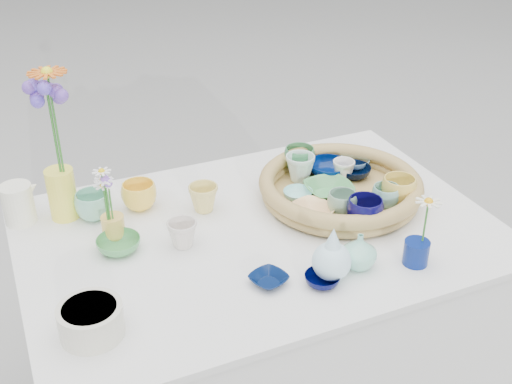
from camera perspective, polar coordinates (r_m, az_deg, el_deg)
name	(u,v)px	position (r m, az deg, el deg)	size (l,w,h in m)	color
wicker_tray	(340,188)	(1.87, 7.49, 0.38)	(0.47, 0.47, 0.08)	olive
tray_ceramic_0	(328,169)	(1.98, 6.46, 2.08)	(0.13, 0.13, 0.04)	#011755
tray_ceramic_1	(354,172)	(1.98, 8.67, 1.81)	(0.10, 0.10, 0.03)	black
tray_ceramic_2	(399,190)	(1.85, 12.56, 0.17)	(0.10, 0.10, 0.08)	#EBC653
tray_ceramic_3	(329,190)	(1.87, 6.51, 0.20)	(0.14, 0.14, 0.03)	#52A45D
tray_ceramic_4	(342,203)	(1.77, 7.65, -1.00)	(0.08, 0.08, 0.06)	#79A48A
tray_ceramic_5	(298,195)	(1.84, 3.74, -0.24)	(0.08, 0.08, 0.03)	#97E3DE
tray_ceramic_6	(300,168)	(1.93, 3.93, 2.15)	(0.09, 0.09, 0.08)	silver
tray_ceramic_7	(343,170)	(1.95, 7.78, 1.93)	(0.07, 0.07, 0.06)	white
tray_ceramic_8	(355,163)	(2.03, 8.78, 2.59)	(0.09, 0.09, 0.03)	#8ECDFE
tray_ceramic_9	(365,212)	(1.73, 9.64, -1.75)	(0.10, 0.10, 0.08)	#09063C
tray_ceramic_10	(311,212)	(1.76, 4.94, -1.77)	(0.12, 0.12, 0.03)	#FFCD88
tray_ceramic_11	(386,196)	(1.83, 11.46, -0.37)	(0.08, 0.08, 0.06)	#79B6B1
tray_ceramic_12	(299,159)	(1.98, 3.88, 2.94)	(0.10, 0.10, 0.08)	#357B49
loose_ceramic_0	(139,196)	(1.85, -10.35, -0.34)	(0.10, 0.10, 0.08)	yellow
loose_ceramic_1	(204,198)	(1.81, -4.68, -0.55)	(0.08, 0.08, 0.08)	#E0CB6A
loose_ceramic_2	(119,245)	(1.69, -12.11, -4.60)	(0.11, 0.11, 0.04)	#44934F
loose_ceramic_3	(183,234)	(1.67, -6.55, -3.72)	(0.08, 0.08, 0.07)	beige
loose_ceramic_4	(269,280)	(1.54, 1.13, -7.79)	(0.09, 0.09, 0.02)	#05153E
loose_ceramic_5	(93,206)	(1.83, -14.29, -1.20)	(0.10, 0.10, 0.08)	#78C2A4
loose_ceramic_6	(322,280)	(1.55, 5.91, -7.75)	(0.09, 0.09, 0.03)	#020532
fluted_bowl	(91,321)	(1.44, -14.45, -11.01)	(0.14, 0.14, 0.07)	beige
bud_vase_paleblue	(332,253)	(1.53, 6.79, -5.37)	(0.10, 0.10, 0.15)	#C3EFFD
bud_vase_seafoam	(359,251)	(1.60, 9.16, -5.19)	(0.09, 0.09, 0.09)	#83D1B6
bud_vase_cobalt	(416,252)	(1.64, 14.04, -5.24)	(0.06, 0.06, 0.06)	navy
single_daisy	(425,222)	(1.60, 14.83, -2.56)	(0.07, 0.07, 0.13)	white
tall_vase_yellow	(62,194)	(1.84, -16.85, -0.15)	(0.08, 0.08, 0.15)	#F4E948
gerbera	(56,124)	(1.73, -17.38, 5.78)	(0.11, 0.11, 0.30)	orange
hydrangea	(54,134)	(1.75, -17.50, 4.98)	(0.09, 0.09, 0.31)	#6A43B7
white_pitcher	(18,204)	(1.86, -20.38, -1.01)	(0.12, 0.08, 0.11)	white
daisy_cup	(113,227)	(1.73, -12.57, -3.05)	(0.06, 0.06, 0.06)	#E7BC50
daisy_posy	(104,193)	(1.68, -13.33, -0.12)	(0.08, 0.08, 0.15)	white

